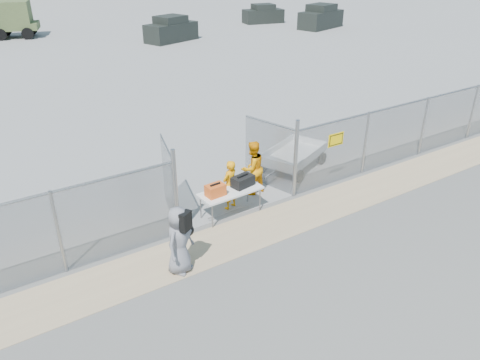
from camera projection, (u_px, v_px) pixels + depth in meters
ground at (282, 246)px, 12.21m from camera, size 160.00×160.00×0.00m
tarmac_inside at (7, 29)px, 43.66m from camera, size 160.00×80.00×0.01m
dirt_strip at (260, 229)px, 12.96m from camera, size 44.00×1.60×0.01m
chain_link_fence at (240, 180)px, 13.21m from camera, size 40.00×0.20×2.20m
folding_table at (231, 202)px, 13.49m from camera, size 1.88×0.85×0.79m
orange_bag at (215, 190)px, 12.98m from camera, size 0.55×0.39×0.33m
black_duffel at (243, 181)px, 13.49m from camera, size 0.71×0.49×0.31m
security_worker_left at (230, 185)px, 13.67m from camera, size 0.65×0.52×1.53m
security_worker_right at (252, 168)px, 14.47m from camera, size 0.92×0.76×1.74m
visitor at (179, 240)px, 10.94m from camera, size 1.01×0.90×1.73m
utility_trailer at (293, 158)px, 16.34m from camera, size 3.60×2.78×0.78m
parked_vehicle_near at (171, 29)px, 37.59m from camera, size 4.69×3.18×1.94m
parked_vehicle_mid at (263, 14)px, 46.48m from camera, size 4.17×2.54×1.76m
parked_vehicle_far at (321, 17)px, 43.48m from camera, size 5.04×3.28×2.10m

